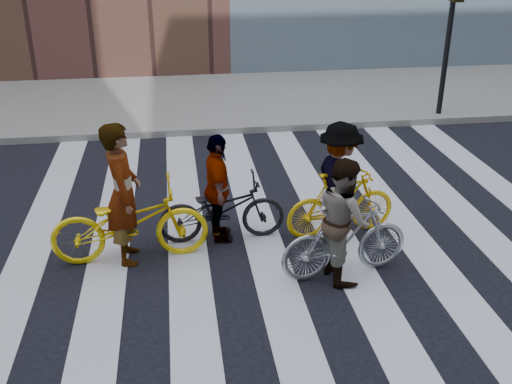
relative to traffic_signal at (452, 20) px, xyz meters
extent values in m
plane|color=black|center=(-4.40, -5.32, -2.28)|extent=(100.00, 100.00, 0.00)
cube|color=gray|center=(-4.40, 2.18, -2.20)|extent=(100.00, 5.00, 0.15)
cube|color=silver|center=(-8.25, -5.32, -2.27)|extent=(0.55, 10.00, 0.01)
cube|color=silver|center=(-7.15, -5.32, -2.27)|extent=(0.55, 10.00, 0.01)
cube|color=silver|center=(-6.05, -5.32, -2.27)|extent=(0.55, 10.00, 0.01)
cube|color=silver|center=(-4.95, -5.32, -2.27)|extent=(0.55, 10.00, 0.01)
cube|color=silver|center=(-3.85, -5.32, -2.27)|extent=(0.55, 10.00, 0.01)
cube|color=silver|center=(-2.75, -5.32, -2.27)|extent=(0.55, 10.00, 0.01)
cube|color=silver|center=(-1.65, -5.32, -2.27)|extent=(0.55, 10.00, 0.01)
cylinder|color=black|center=(0.00, 0.08, -0.68)|extent=(0.12, 0.12, 3.20)
imported|color=yellow|center=(-6.81, -5.33, -1.73)|extent=(2.15, 0.85, 1.11)
imported|color=#A3A6AD|center=(-4.04, -6.14, -1.76)|extent=(1.80, 0.76, 1.05)
imported|color=yellow|center=(-3.79, -5.05, -1.78)|extent=(1.73, 0.71, 1.01)
imported|color=black|center=(-5.53, -4.95, -1.80)|extent=(1.85, 0.69, 0.96)
imported|color=slate|center=(-6.86, -5.33, -1.30)|extent=(0.51, 0.74, 1.97)
imported|color=slate|center=(-4.09, -6.14, -1.46)|extent=(0.74, 0.89, 1.64)
imported|color=slate|center=(-3.84, -5.05, -1.41)|extent=(0.80, 1.20, 1.73)
imported|color=slate|center=(-5.58, -4.95, -1.47)|extent=(0.42, 0.96, 1.61)
camera|label=1|loc=(-6.13, -12.67, 2.01)|focal=42.00mm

